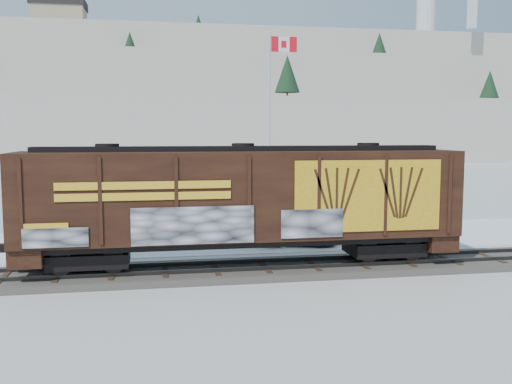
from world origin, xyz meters
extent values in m
plane|color=white|center=(0.00, 0.00, 0.00)|extent=(500.00, 500.00, 0.00)
cube|color=#59544C|center=(0.00, 0.00, 0.14)|extent=(50.00, 3.40, 0.28)
cube|color=#33302D|center=(0.00, -0.72, 0.35)|extent=(50.00, 0.10, 0.15)
cube|color=#33302D|center=(0.00, 0.72, 0.35)|extent=(50.00, 0.10, 0.15)
cube|color=white|center=(0.00, 7.50, 0.01)|extent=(40.00, 8.00, 0.03)
cube|color=white|center=(0.00, 95.00, 6.00)|extent=(360.00, 40.00, 12.00)
cube|color=white|center=(0.00, 125.00, 12.00)|extent=(360.00, 40.00, 24.00)
cube|color=white|center=(0.00, 160.00, 17.50)|extent=(360.00, 50.00, 35.00)
cone|color=black|center=(22.00, 90.00, 17.31)|extent=(5.04, 5.04, 7.38)
cone|color=black|center=(70.00, 96.00, 16.43)|extent=(4.20, 4.20, 6.15)
cone|color=black|center=(-10.00, 128.00, 28.13)|extent=(3.92, 3.92, 5.74)
cone|color=black|center=(55.00, 124.00, 28.72)|extent=(4.48, 4.48, 6.56)
cone|color=black|center=(10.00, 162.00, 39.43)|extent=(4.20, 4.20, 6.15)
cube|color=tan|center=(-32.00, 162.00, 39.00)|extent=(15.00, 12.00, 8.00)
cube|color=black|center=(-32.00, 162.00, 44.20)|extent=(15.75, 12.60, 2.40)
cube|color=black|center=(-6.86, 0.00, 0.88)|extent=(3.00, 2.00, 0.90)
cube|color=black|center=(5.14, 0.00, 0.88)|extent=(3.00, 2.00, 0.90)
cylinder|color=black|center=(-7.81, -0.78, 0.88)|extent=(0.90, 0.12, 0.90)
cube|color=black|center=(-0.86, 0.00, 1.41)|extent=(17.44, 2.40, 0.25)
cube|color=#341B0E|center=(-0.86, 0.00, 3.25)|extent=(17.44, 3.00, 3.44)
cube|color=black|center=(-0.86, 0.00, 5.07)|extent=(16.04, 0.90, 0.20)
cube|color=gold|center=(3.85, -1.54, 3.25)|extent=(5.93, 0.03, 2.78)
cube|color=gold|center=(-4.70, -1.54, 3.60)|extent=(6.28, 0.02, 0.70)
cube|color=silver|center=(-2.95, -1.55, 2.28)|extent=(4.53, 0.03, 1.40)
cylinder|color=silver|center=(3.29, 15.21, 0.10)|extent=(0.90, 0.90, 0.20)
cylinder|color=silver|center=(3.29, 15.21, 6.10)|extent=(0.14, 0.14, 12.20)
cube|color=red|center=(3.64, 15.21, 11.50)|extent=(0.50, 0.07, 1.00)
cube|color=white|center=(4.24, 15.21, 11.50)|extent=(0.70, 0.09, 1.00)
cube|color=red|center=(4.89, 15.21, 11.50)|extent=(0.50, 0.07, 1.00)
imported|color=#BABDC2|center=(-7.21, 8.45, 0.88)|extent=(5.21, 2.62, 1.70)
imported|color=white|center=(2.99, 5.58, 0.76)|extent=(4.68, 2.57, 1.46)
imported|color=black|center=(2.16, 5.55, 0.79)|extent=(5.60, 3.27, 1.53)
camera|label=1|loc=(-4.31, -22.39, 5.71)|focal=40.00mm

